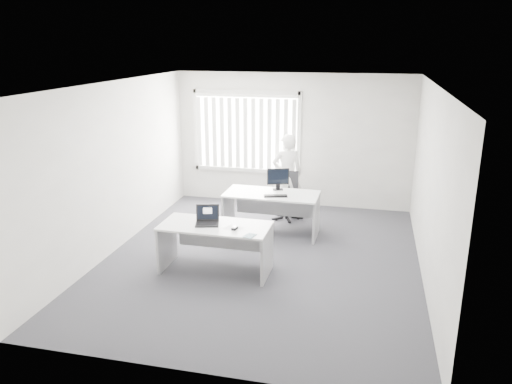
% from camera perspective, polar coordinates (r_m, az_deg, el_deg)
% --- Properties ---
extents(ground, '(6.00, 6.00, 0.00)m').
position_cam_1_polar(ground, '(8.21, 0.62, -7.67)').
color(ground, '#424248').
rests_on(ground, ground).
extents(wall_back, '(5.00, 0.02, 2.80)m').
position_cam_1_polar(wall_back, '(10.61, 4.19, 5.91)').
color(wall_back, silver).
rests_on(wall_back, ground).
extents(wall_front, '(5.00, 0.02, 2.80)m').
position_cam_1_polar(wall_front, '(5.01, -6.87, -6.92)').
color(wall_front, silver).
rests_on(wall_front, ground).
extents(wall_left, '(0.02, 6.00, 2.80)m').
position_cam_1_polar(wall_left, '(8.61, -15.82, 2.73)').
color(wall_left, silver).
rests_on(wall_left, ground).
extents(wall_right, '(0.02, 6.00, 2.80)m').
position_cam_1_polar(wall_right, '(7.62, 19.35, 0.59)').
color(wall_right, silver).
rests_on(wall_right, ground).
extents(ceiling, '(5.00, 6.00, 0.02)m').
position_cam_1_polar(ceiling, '(7.49, 0.69, 12.20)').
color(ceiling, white).
rests_on(ceiling, wall_back).
extents(window, '(2.32, 0.06, 1.76)m').
position_cam_1_polar(window, '(10.74, -1.13, 6.90)').
color(window, beige).
rests_on(window, wall_back).
extents(blinds, '(2.20, 0.10, 1.50)m').
position_cam_1_polar(blinds, '(10.69, -1.21, 6.69)').
color(blinds, white).
rests_on(blinds, wall_back).
extents(desk_near, '(1.67, 0.80, 0.76)m').
position_cam_1_polar(desk_near, '(7.63, -4.67, -5.25)').
color(desk_near, silver).
rests_on(desk_near, ground).
extents(desk_far, '(1.71, 0.82, 0.77)m').
position_cam_1_polar(desk_far, '(9.09, 1.78, -1.43)').
color(desk_far, silver).
rests_on(desk_far, ground).
extents(office_chair, '(0.56, 0.56, 0.94)m').
position_cam_1_polar(office_chair, '(9.97, 3.59, -1.38)').
color(office_chair, black).
rests_on(office_chair, ground).
extents(person, '(0.72, 0.62, 1.67)m').
position_cam_1_polar(person, '(10.04, 3.55, 1.98)').
color(person, white).
rests_on(person, ground).
extents(laptop, '(0.42, 0.39, 0.27)m').
position_cam_1_polar(laptop, '(7.52, -5.63, -2.79)').
color(laptop, black).
rests_on(laptop, desk_near).
extents(paper_sheet, '(0.30, 0.24, 0.00)m').
position_cam_1_polar(paper_sheet, '(7.41, -2.57, -4.14)').
color(paper_sheet, white).
rests_on(paper_sheet, desk_near).
extents(mouse, '(0.08, 0.12, 0.05)m').
position_cam_1_polar(mouse, '(7.35, -2.45, -4.13)').
color(mouse, '#A7A7A9').
rests_on(mouse, paper_sheet).
extents(booklet, '(0.18, 0.22, 0.01)m').
position_cam_1_polar(booklet, '(7.11, -0.73, -5.02)').
color(booklet, white).
rests_on(booklet, desk_near).
extents(keyboard, '(0.44, 0.23, 0.02)m').
position_cam_1_polar(keyboard, '(8.83, 2.25, -0.45)').
color(keyboard, black).
rests_on(keyboard, desk_far).
extents(monitor, '(0.42, 0.24, 0.41)m').
position_cam_1_polar(monitor, '(9.18, 2.53, 1.49)').
color(monitor, black).
rests_on(monitor, desk_far).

